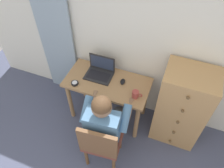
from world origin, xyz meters
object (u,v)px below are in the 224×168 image
at_px(chair, 101,142).
at_px(person_seated, 106,120).
at_px(dresser, 181,107).
at_px(laptop, 100,71).
at_px(desk, 108,88).
at_px(computer_mouse, 123,82).
at_px(coffee_mug, 136,94).
at_px(desk_clock, 75,83).

distance_m(chair, person_seated, 0.26).
xyz_separation_m(dresser, laptop, (-1.08, 0.03, 0.20)).
height_order(chair, laptop, laptop).
distance_m(desk, computer_mouse, 0.24).
relative_size(desk, person_seated, 0.90).
xyz_separation_m(chair, laptop, (-0.33, 0.77, 0.28)).
bearing_deg(dresser, desk, -176.58).
bearing_deg(dresser, laptop, 178.19).
relative_size(person_seated, computer_mouse, 11.85).
bearing_deg(chair, coffee_mug, 70.33).
relative_size(desk, laptop, 3.10).
bearing_deg(desk_clock, laptop, 50.61).
bearing_deg(chair, desk_clock, 138.11).
xyz_separation_m(dresser, coffee_mug, (-0.54, -0.16, 0.19)).
relative_size(desk, desk_clock, 11.81).
relative_size(dresser, coffee_mug, 9.52).
distance_m(dresser, desk_clock, 1.33).
xyz_separation_m(computer_mouse, coffee_mug, (0.22, -0.16, 0.03)).
bearing_deg(computer_mouse, chair, -98.97).
bearing_deg(person_seated, computer_mouse, 89.71).
bearing_deg(desk_clock, dresser, 10.37).
bearing_deg(coffee_mug, desk_clock, -174.45).
height_order(person_seated, desk_clock, person_seated).
bearing_deg(person_seated, dresser, 36.20).
height_order(laptop, desk_clock, laptop).
relative_size(dresser, desk_clock, 12.70).
height_order(desk, laptop, laptop).
xyz_separation_m(laptop, coffee_mug, (0.54, -0.20, -0.00)).
distance_m(person_seated, laptop, 0.68).
xyz_separation_m(desk, computer_mouse, (0.18, 0.05, 0.14)).
xyz_separation_m(chair, person_seated, (-0.02, 0.18, 0.18)).
xyz_separation_m(desk, chair, (0.20, -0.68, -0.11)).
relative_size(laptop, desk_clock, 3.81).
height_order(laptop, coffee_mug, laptop).
bearing_deg(laptop, computer_mouse, -6.30).
relative_size(person_seated, coffee_mug, 9.88).
bearing_deg(laptop, person_seated, -61.70).
relative_size(person_seated, laptop, 3.45).
distance_m(computer_mouse, coffee_mug, 0.27).
height_order(chair, person_seated, person_seated).
height_order(computer_mouse, coffee_mug, coffee_mug).
distance_m(desk, dresser, 0.94).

